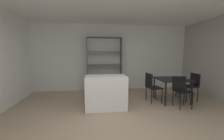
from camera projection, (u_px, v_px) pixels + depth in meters
name	position (u px, v px, depth m)	size (l,w,h in m)	color
ground_plane	(118.00, 125.00, 3.08)	(9.89, 9.89, 0.00)	tan
back_partition	(106.00, 58.00, 5.97)	(7.19, 0.06, 2.73)	silver
kitchen_island	(106.00, 92.00, 3.95)	(1.13, 0.62, 0.93)	white
open_bookshelf	(104.00, 66.00, 5.70)	(1.38, 0.34, 2.17)	#4C4C51
dining_table	(172.00, 81.00, 4.54)	(0.95, 0.91, 0.74)	black
dining_chair_island_side	(151.00, 85.00, 4.45)	(0.43, 0.47, 0.92)	black
dining_chair_near	(181.00, 89.00, 4.07)	(0.43, 0.42, 0.88)	black
dining_chair_window_side	(191.00, 84.00, 4.64)	(0.45, 0.44, 0.90)	black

